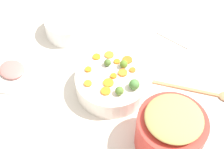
{
  "coord_description": "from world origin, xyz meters",
  "views": [
    {
      "loc": [
        -0.68,
        0.31,
        1.0
      ],
      "look_at": [
        -0.01,
        0.02,
        0.11
      ],
      "focal_mm": 49.09,
      "sensor_mm": 36.0,
      "label": 1
    }
  ],
  "objects_px": {
    "metal_pot": "(170,132)",
    "casserole_dish": "(68,25)",
    "serving_bowl_carrots": "(112,83)",
    "wooden_spoon": "(209,93)",
    "ham_plate": "(17,71)"
  },
  "relations": [
    {
      "from": "wooden_spoon",
      "to": "casserole_dish",
      "type": "relative_size",
      "value": 1.29
    },
    {
      "from": "ham_plate",
      "to": "casserole_dish",
      "type": "bearing_deg",
      "value": -62.45
    },
    {
      "from": "metal_pot",
      "to": "casserole_dish",
      "type": "xyz_separation_m",
      "value": [
        0.68,
        0.14,
        -0.03
      ]
    },
    {
      "from": "metal_pot",
      "to": "casserole_dish",
      "type": "height_order",
      "value": "metal_pot"
    },
    {
      "from": "serving_bowl_carrots",
      "to": "wooden_spoon",
      "type": "bearing_deg",
      "value": -117.01
    },
    {
      "from": "serving_bowl_carrots",
      "to": "wooden_spoon",
      "type": "xyz_separation_m",
      "value": [
        -0.17,
        -0.34,
        -0.04
      ]
    },
    {
      "from": "ham_plate",
      "to": "serving_bowl_carrots",
      "type": "bearing_deg",
      "value": -125.87
    },
    {
      "from": "metal_pot",
      "to": "casserole_dish",
      "type": "bearing_deg",
      "value": 11.55
    },
    {
      "from": "serving_bowl_carrots",
      "to": "metal_pot",
      "type": "xyz_separation_m",
      "value": [
        -0.29,
        -0.08,
        0.03
      ]
    },
    {
      "from": "wooden_spoon",
      "to": "casserole_dish",
      "type": "height_order",
      "value": "casserole_dish"
    },
    {
      "from": "metal_pot",
      "to": "casserole_dish",
      "type": "distance_m",
      "value": 0.69
    },
    {
      "from": "wooden_spoon",
      "to": "ham_plate",
      "type": "height_order",
      "value": "same"
    },
    {
      "from": "metal_pot",
      "to": "serving_bowl_carrots",
      "type": "bearing_deg",
      "value": 16.13
    },
    {
      "from": "serving_bowl_carrots",
      "to": "metal_pot",
      "type": "relative_size",
      "value": 1.24
    },
    {
      "from": "serving_bowl_carrots",
      "to": "wooden_spoon",
      "type": "distance_m",
      "value": 0.39
    }
  ]
}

